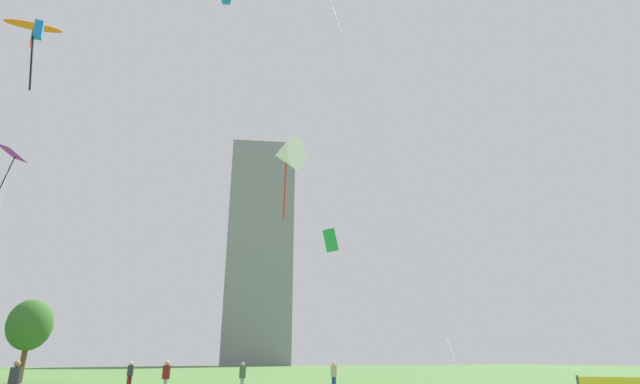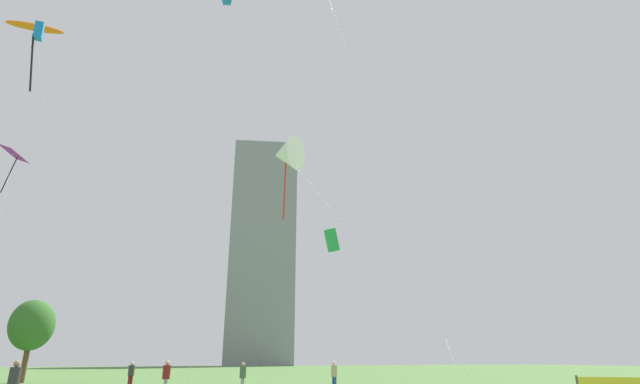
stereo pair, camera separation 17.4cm
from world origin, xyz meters
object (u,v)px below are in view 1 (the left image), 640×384
kite_flying_2 (36,37)px  kite_flying_6 (331,240)px  kite_flying_4 (34,27)px  person_standing_2 (130,373)px  person_standing_0 (14,382)px  kite_flying_1 (286,154)px  park_tree_0 (30,325)px  person_standing_1 (166,376)px  person_standing_3 (243,375)px  kite_flying_3 (11,155)px  person_standing_4 (334,374)px  distant_highrise_0 (260,252)px

kite_flying_2 → kite_flying_6: (25.21, 17.63, -4.89)m
kite_flying_4 → kite_flying_6: bearing=-2.3°
person_standing_2 → kite_flying_6: (18.01, 8.75, 12.25)m
person_standing_0 → kite_flying_1: kite_flying_1 is taller
kite_flying_2 → park_tree_0: (-0.50, 22.30, -13.57)m
person_standing_1 → kite_flying_1: 13.65m
person_standing_2 → person_standing_3: 8.25m
person_standing_3 → kite_flying_3: kite_flying_3 is taller
person_standing_4 → kite_flying_2: (-18.47, -2.45, 17.13)m
kite_flying_2 → distant_highrise_0: bearing=68.8°
person_standing_0 → kite_flying_4: size_ratio=0.06×
person_standing_4 → person_standing_1: bearing=77.9°
person_standing_2 → kite_flying_2: size_ratio=0.09×
person_standing_4 → distant_highrise_0: bearing=-29.7°
kite_flying_1 → person_standing_2: bearing=124.1°
kite_flying_6 → distant_highrise_0: size_ratio=0.20×
kite_flying_4 → distant_highrise_0: distant_highrise_0 is taller
person_standing_3 → kite_flying_6: kite_flying_6 is taller
person_standing_1 → person_standing_2: bearing=13.7°
kite_flying_3 → distant_highrise_0: distant_highrise_0 is taller
person_standing_3 → person_standing_0: bearing=-23.5°
kite_flying_4 → kite_flying_6: 34.49m
person_standing_0 → kite_flying_2: bearing=73.6°
kite_flying_3 → park_tree_0: kite_flying_3 is taller
person_standing_1 → distant_highrise_0: distant_highrise_0 is taller
kite_flying_3 → kite_flying_2: bearing=-78.5°
person_standing_3 → person_standing_4: 5.53m
person_standing_0 → person_standing_1: bearing=-3.8°
kite_flying_3 → kite_flying_6: size_ratio=1.50×
person_standing_2 → kite_flying_1: size_ratio=0.12×
kite_flying_1 → kite_flying_3: (-19.26, 27.27, 7.59)m
person_standing_4 → park_tree_0: 27.69m
kite_flying_6 → person_standing_0: bearing=-136.1°
person_standing_3 → kite_flying_2: size_ratio=0.09×
person_standing_4 → person_standing_3: bearing=68.6°
person_standing_0 → person_standing_1: size_ratio=1.01×
person_standing_1 → kite_flying_3: 34.48m
person_standing_1 → kite_flying_2: 19.22m
kite_flying_6 → park_tree_0: size_ratio=2.17×
kite_flying_4 → kite_flying_6: (29.53, -1.16, -17.79)m
person_standing_3 → kite_flying_4: size_ratio=0.05×
person_standing_3 → kite_flying_4: kite_flying_4 is taller
person_standing_3 → person_standing_2: bearing=-103.6°
person_standing_3 → park_tree_0: size_ratio=0.25×
kite_flying_1 → distant_highrise_0: distant_highrise_0 is taller
kite_flying_3 → kite_flying_6: kite_flying_3 is taller
park_tree_0 → person_standing_4: bearing=-46.3°
person_standing_0 → kite_flying_3: size_ratio=0.08×
kite_flying_1 → kite_flying_3: kite_flying_3 is taller
person_standing_4 → kite_flying_3: kite_flying_3 is taller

